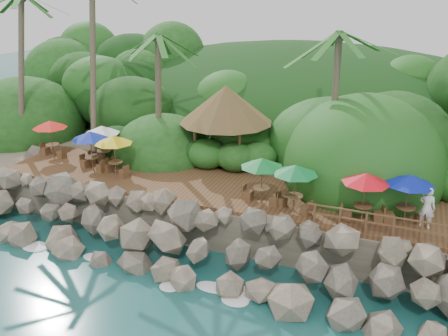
% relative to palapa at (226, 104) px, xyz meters
% --- Properties ---
extents(ground, '(140.00, 140.00, 0.00)m').
position_rel_palapa_xyz_m(ground, '(1.48, -9.97, -5.79)').
color(ground, '#19514F').
rests_on(ground, ground).
extents(land_base, '(32.00, 25.20, 2.10)m').
position_rel_palapa_xyz_m(land_base, '(1.48, 6.03, -4.74)').
color(land_base, gray).
rests_on(land_base, ground).
extents(jungle_hill, '(44.80, 28.00, 15.40)m').
position_rel_palapa_xyz_m(jungle_hill, '(1.48, 13.53, -5.79)').
color(jungle_hill, '#143811').
rests_on(jungle_hill, ground).
extents(seawall, '(29.00, 4.00, 2.30)m').
position_rel_palapa_xyz_m(seawall, '(1.48, -7.97, -4.64)').
color(seawall, gray).
rests_on(seawall, ground).
extents(terrace, '(26.00, 5.00, 0.20)m').
position_rel_palapa_xyz_m(terrace, '(1.48, -3.97, -3.59)').
color(terrace, brown).
rests_on(terrace, land_base).
extents(jungle_foliage, '(44.00, 16.00, 12.00)m').
position_rel_palapa_xyz_m(jungle_foliage, '(1.48, 5.03, -5.79)').
color(jungle_foliage, '#143811').
rests_on(jungle_foliage, ground).
extents(foam_line, '(25.20, 0.80, 0.06)m').
position_rel_palapa_xyz_m(foam_line, '(1.48, -9.67, -5.76)').
color(foam_line, white).
rests_on(foam_line, ground).
extents(palms, '(34.82, 7.09, 12.06)m').
position_rel_palapa_xyz_m(palms, '(1.50, -1.08, 5.61)').
color(palms, brown).
rests_on(palms, ground).
extents(palapa, '(5.55, 5.55, 4.60)m').
position_rel_palapa_xyz_m(palapa, '(0.00, 0.00, 0.00)').
color(palapa, brown).
rests_on(palapa, ground).
extents(dining_clusters, '(22.89, 5.04, 2.29)m').
position_rel_palapa_xyz_m(dining_clusters, '(2.69, -3.81, -1.59)').
color(dining_clusters, brown).
rests_on(dining_clusters, terrace).
extents(railing, '(7.20, 0.10, 1.00)m').
position_rel_palapa_xyz_m(railing, '(10.04, -6.32, -2.89)').
color(railing, brown).
rests_on(railing, terrace).
extents(waiter, '(0.78, 0.61, 1.90)m').
position_rel_palapa_xyz_m(waiter, '(11.29, -4.81, -2.54)').
color(waiter, white).
rests_on(waiter, terrace).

